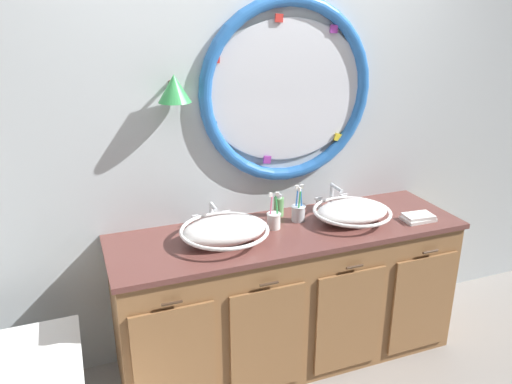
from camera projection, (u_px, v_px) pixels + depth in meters
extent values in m
cube|color=silver|center=(250.00, 138.00, 2.95)|extent=(6.40, 0.08, 2.60)
ellipsoid|color=silver|center=(288.00, 91.00, 2.88)|extent=(0.98, 0.02, 0.80)
torus|color=#2866B7|center=(288.00, 92.00, 2.88)|extent=(1.05, 0.07, 1.05)
cube|color=orange|center=(364.00, 88.00, 3.04)|extent=(0.04, 0.01, 0.04)
cube|color=purple|center=(334.00, 29.00, 2.84)|extent=(0.05, 0.01, 0.05)
cube|color=red|center=(279.00, 18.00, 2.71)|extent=(0.05, 0.01, 0.05)
cube|color=red|center=(215.00, 59.00, 2.66)|extent=(0.05, 0.01, 0.05)
cube|color=#2866B7|center=(213.00, 126.00, 2.78)|extent=(0.05, 0.01, 0.05)
cube|color=purple|center=(267.00, 160.00, 2.96)|extent=(0.05, 0.01, 0.05)
cube|color=yellow|center=(338.00, 137.00, 3.08)|extent=(0.05, 0.01, 0.05)
cylinder|color=#4C3823|center=(172.00, 83.00, 2.60)|extent=(0.02, 0.09, 0.02)
cone|color=green|center=(174.00, 88.00, 2.57)|extent=(0.17, 0.17, 0.14)
cube|color=olive|center=(287.00, 296.00, 3.01)|extent=(1.97, 0.58, 0.81)
cube|color=brown|center=(289.00, 231.00, 2.86)|extent=(2.00, 0.62, 0.03)
cube|color=brown|center=(270.00, 224.00, 3.13)|extent=(1.97, 0.02, 0.11)
cube|color=olive|center=(175.00, 363.00, 2.51)|extent=(0.41, 0.02, 0.62)
cylinder|color=#422D1E|center=(172.00, 303.00, 2.38)|extent=(0.10, 0.01, 0.01)
cube|color=olive|center=(268.00, 341.00, 2.68)|extent=(0.41, 0.02, 0.62)
cylinder|color=#422D1E|center=(269.00, 284.00, 2.54)|extent=(0.10, 0.01, 0.01)
cube|color=olive|center=(349.00, 321.00, 2.84)|extent=(0.41, 0.02, 0.62)
cylinder|color=#422D1E|center=(355.00, 267.00, 2.71)|extent=(0.10, 0.01, 0.01)
cube|color=olive|center=(422.00, 304.00, 3.01)|extent=(0.41, 0.02, 0.62)
cylinder|color=#422D1E|center=(430.00, 252.00, 2.87)|extent=(0.10, 0.01, 0.01)
ellipsoid|color=white|center=(224.00, 231.00, 2.68)|extent=(0.45, 0.28, 0.13)
torus|color=white|center=(224.00, 230.00, 2.68)|extent=(0.47, 0.47, 0.02)
cylinder|color=silver|center=(224.00, 230.00, 2.68)|extent=(0.03, 0.03, 0.01)
ellipsoid|color=white|center=(352.00, 212.00, 2.94)|extent=(0.43, 0.30, 0.12)
torus|color=white|center=(352.00, 211.00, 2.94)|extent=(0.45, 0.45, 0.02)
cylinder|color=silver|center=(352.00, 211.00, 2.94)|extent=(0.03, 0.03, 0.01)
cylinder|color=silver|center=(212.00, 223.00, 2.91)|extent=(0.05, 0.05, 0.02)
cylinder|color=silver|center=(211.00, 212.00, 2.89)|extent=(0.02, 0.02, 0.10)
sphere|color=silver|center=(211.00, 204.00, 2.87)|extent=(0.03, 0.03, 0.03)
cylinder|color=silver|center=(214.00, 207.00, 2.83)|extent=(0.02, 0.10, 0.02)
cylinder|color=silver|center=(197.00, 222.00, 2.88)|extent=(0.04, 0.04, 0.06)
cylinder|color=silver|center=(226.00, 217.00, 2.94)|extent=(0.04, 0.04, 0.06)
cube|color=silver|center=(196.00, 216.00, 2.87)|extent=(0.05, 0.01, 0.01)
cube|color=silver|center=(226.00, 212.00, 2.92)|extent=(0.05, 0.01, 0.01)
cylinder|color=silver|center=(331.00, 205.00, 3.17)|extent=(0.05, 0.05, 0.02)
cylinder|color=silver|center=(331.00, 194.00, 3.15)|extent=(0.02, 0.02, 0.12)
sphere|color=silver|center=(332.00, 185.00, 3.13)|extent=(0.03, 0.03, 0.03)
cylinder|color=silver|center=(337.00, 188.00, 3.08)|extent=(0.02, 0.12, 0.02)
cylinder|color=silver|center=(319.00, 204.00, 3.14)|extent=(0.04, 0.04, 0.06)
cylinder|color=silver|center=(343.00, 200.00, 3.19)|extent=(0.04, 0.04, 0.06)
cube|color=silver|center=(319.00, 198.00, 3.12)|extent=(0.05, 0.01, 0.01)
cube|color=silver|center=(344.00, 195.00, 3.18)|extent=(0.05, 0.01, 0.01)
cylinder|color=white|center=(274.00, 221.00, 2.85)|extent=(0.07, 0.07, 0.09)
torus|color=white|center=(274.00, 214.00, 2.83)|extent=(0.08, 0.08, 0.01)
cylinder|color=green|center=(277.00, 211.00, 2.83)|extent=(0.02, 0.03, 0.18)
cube|color=white|center=(277.00, 194.00, 2.80)|extent=(0.02, 0.02, 0.02)
cylinder|color=pink|center=(270.00, 212.00, 2.83)|extent=(0.02, 0.02, 0.18)
cube|color=white|center=(271.00, 195.00, 2.79)|extent=(0.02, 0.01, 0.02)
cylinder|color=silver|center=(298.00, 214.00, 2.95)|extent=(0.08, 0.08, 0.09)
torus|color=silver|center=(298.00, 207.00, 2.93)|extent=(0.08, 0.08, 0.01)
cylinder|color=blue|center=(301.00, 203.00, 2.94)|extent=(0.02, 0.01, 0.18)
cube|color=white|center=(302.00, 187.00, 2.90)|extent=(0.02, 0.02, 0.02)
cylinder|color=blue|center=(296.00, 204.00, 2.94)|extent=(0.02, 0.02, 0.18)
cube|color=white|center=(297.00, 187.00, 2.90)|extent=(0.02, 0.02, 0.02)
cylinder|color=green|center=(299.00, 206.00, 2.91)|extent=(0.03, 0.01, 0.18)
cube|color=white|center=(299.00, 189.00, 2.88)|extent=(0.02, 0.02, 0.02)
cylinder|color=#6BAD66|center=(279.00, 207.00, 3.02)|extent=(0.06, 0.06, 0.11)
cylinder|color=silver|center=(279.00, 196.00, 3.00)|extent=(0.04, 0.04, 0.02)
cylinder|color=silver|center=(280.00, 195.00, 2.98)|extent=(0.01, 0.04, 0.01)
cube|color=white|center=(418.00, 219.00, 2.96)|extent=(0.18, 0.12, 0.02)
cube|color=white|center=(418.00, 216.00, 2.96)|extent=(0.18, 0.12, 0.02)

